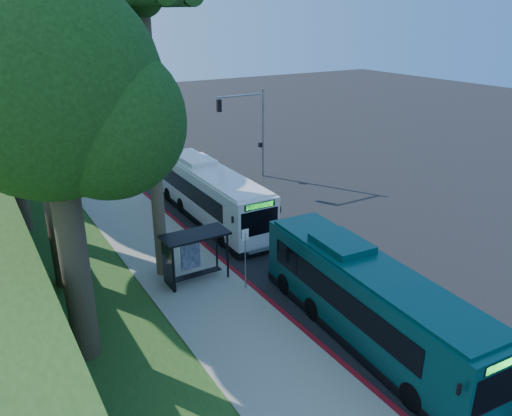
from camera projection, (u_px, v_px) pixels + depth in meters
ground at (282, 230)px, 30.31m from camera, size 140.00×140.00×0.00m
sidewalk at (169, 258)px, 26.79m from camera, size 4.50×70.00×0.12m
red_curb at (243, 278)px, 24.69m from camera, size 0.25×30.00×0.13m
grass_verge at (40, 247)px, 28.07m from camera, size 8.00×70.00×0.06m
bus_shelter at (190, 248)px, 23.89m from camera, size 3.20×1.51×2.55m
stop_sign_pole at (245, 251)px, 22.97m from camera, size 0.35×0.06×3.17m
traffic_signal_pole at (252, 123)px, 38.51m from camera, size 4.10×0.30×7.00m
palm_tree at (143, 11)px, 20.69m from camera, size 4.20×4.20×14.40m
tree_0 at (34, 42)px, 20.29m from camera, size 8.40×8.00×15.70m
tree_2 at (6, 43)px, 33.58m from camera, size 8.82×8.40×15.12m
tree_6 at (54, 101)px, 15.79m from camera, size 7.56×7.20×13.74m
white_bus at (211, 193)px, 31.37m from camera, size 2.77×12.10×3.59m
teal_bus at (367, 299)px, 19.75m from camera, size 3.30×12.05×3.55m
pickup at (220, 179)px, 37.32m from camera, size 3.58×5.91×1.53m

